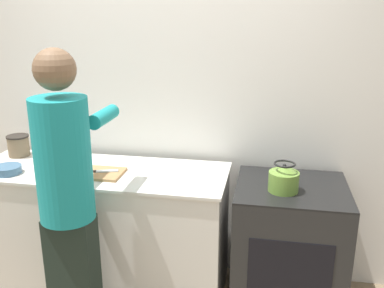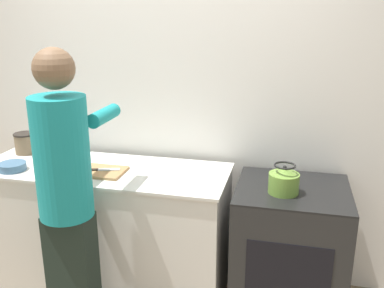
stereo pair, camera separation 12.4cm
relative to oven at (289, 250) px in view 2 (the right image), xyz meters
name	(u,v)px [view 2 (the right image)]	position (x,y,z in m)	size (l,w,h in m)	color
wall_back	(172,103)	(-0.90, 0.39, 0.86)	(8.00, 0.05, 2.60)	white
counter	(106,228)	(-1.28, -0.01, 0.01)	(1.74, 0.64, 0.91)	silver
oven	(289,250)	(0.00, 0.00, 0.00)	(0.70, 0.64, 0.88)	black
person	(66,190)	(-1.25, -0.54, 0.53)	(0.34, 0.58, 1.76)	black
cutting_board	(99,171)	(-1.27, -0.09, 0.48)	(0.34, 0.24, 0.02)	#A87A4C
knife	(101,170)	(-1.25, -0.09, 0.49)	(0.23, 0.10, 0.01)	silver
kettle	(284,181)	(-0.06, -0.08, 0.52)	(0.18, 0.18, 0.18)	olive
bowl_prep	(69,155)	(-1.60, 0.13, 0.49)	(0.20, 0.20, 0.06)	#426684
bowl_mixing	(12,167)	(-1.85, -0.19, 0.49)	(0.18, 0.18, 0.05)	#426684
canister_jar	(25,143)	(-1.98, 0.16, 0.55)	(0.16, 0.16, 0.16)	#756047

